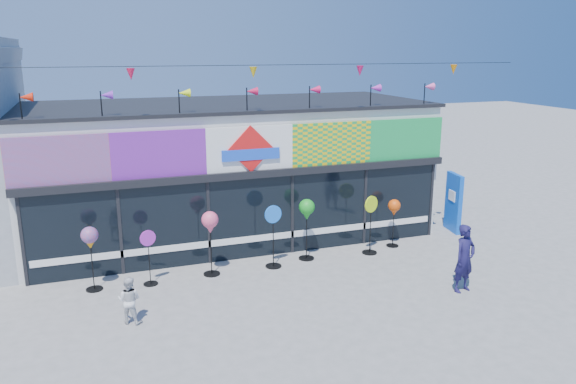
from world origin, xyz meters
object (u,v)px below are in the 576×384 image
spinner_1 (149,256)px  adult_man (465,258)px  child (129,300)px  spinner_0 (90,240)px  spinner_2 (210,224)px  spinner_6 (394,209)px  spinner_3 (273,235)px  spinner_5 (371,223)px  spinner_4 (307,211)px  blue_sign (453,202)px

spinner_1 → adult_man: size_ratio=0.85×
adult_man → child: 7.79m
spinner_0 → spinner_1: (1.33, -0.13, -0.54)m
spinner_2 → adult_man: 6.32m
spinner_6 → child: (-7.73, -2.33, -0.63)m
spinner_0 → spinner_2: (2.90, -0.03, 0.08)m
adult_man → spinner_6: bearing=76.6°
spinner_2 → child: size_ratio=1.63×
spinner_3 → child: size_ratio=1.64×
child → spinner_1: bearing=-81.1°
spinner_5 → spinner_4: bearing=174.1°
spinner_1 → spinner_4: bearing=4.2°
spinner_1 → spinner_2: size_ratio=0.83×
spinner_3 → spinner_4: size_ratio=0.99×
spinner_6 → child: size_ratio=1.37×
spinner_3 → spinner_4: 1.18m
blue_sign → spinner_2: 8.14m
blue_sign → spinner_5: (-3.46, -0.94, -0.05)m
spinner_1 → spinner_4: size_ratio=0.82×
blue_sign → child: bearing=-154.0°
spinner_3 → spinner_6: 3.87m
blue_sign → spinner_0: bearing=-165.3°
spinner_0 → spinner_1: bearing=-5.7°
blue_sign → spinner_5: blue_sign is taller
spinner_2 → spinner_6: 5.54m
blue_sign → spinner_6: 2.63m
spinner_0 → adult_man: bearing=-20.1°
spinner_1 → spinner_2: 1.69m
spinner_4 → blue_sign: bearing=8.0°
spinner_0 → spinner_5: 7.52m
spinner_6 → child: spinner_6 is taller
spinner_3 → adult_man: bearing=-38.2°
spinner_0 → adult_man: size_ratio=0.96×
spinner_1 → child: (-0.63, -1.91, -0.23)m
spinner_0 → spinner_4: 5.64m
spinner_0 → spinner_2: spinner_2 is taller
blue_sign → spinner_2: (-8.07, -0.96, 0.42)m
spinner_2 → spinner_5: 4.63m
spinner_6 → adult_man: bearing=-90.3°
spinner_2 → spinner_4: size_ratio=0.99×
spinner_4 → spinner_5: (1.87, -0.19, -0.48)m
blue_sign → spinner_3: (-6.39, -0.99, -0.04)m
spinner_4 → adult_man: (2.78, -3.26, -0.55)m
spinner_4 → spinner_6: size_ratio=1.20×
spinner_3 → adult_man: 4.88m
blue_sign → spinner_0: 11.02m
spinner_4 → adult_man: size_ratio=1.04×
spinner_3 → spinner_5: 2.93m
blue_sign → child: 10.70m
spinner_4 → adult_man: 4.32m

